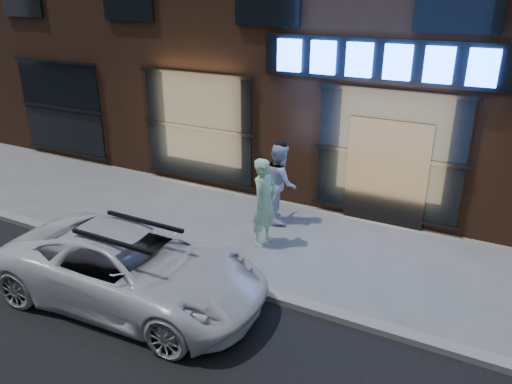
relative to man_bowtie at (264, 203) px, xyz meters
The scene contains 5 objects.
ground 2.76m from the man_bowtie, 42.33° to the right, with size 90.00×90.00×0.00m, color slate.
curb 2.74m from the man_bowtie, 42.33° to the right, with size 60.00×0.25×0.12m, color gray.
man_bowtie is the anchor object (origin of this frame).
man_cap 1.23m from the man_bowtie, 100.33° to the left, with size 0.89×0.69×1.83m, color silver.
white_suv 3.08m from the man_bowtie, 109.33° to the right, with size 2.14×4.64×1.29m, color white.
Camera 1 is at (2.29, -6.57, 5.00)m, focal length 35.00 mm.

